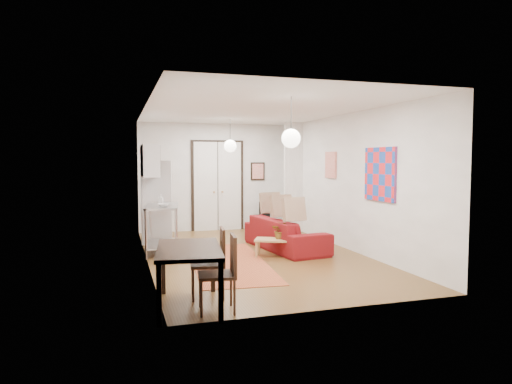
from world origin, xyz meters
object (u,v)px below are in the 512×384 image
object	(u,v)px
sofa	(286,234)
dining_chair_near	(206,256)
coffee_table	(275,241)
dining_chair_far	(215,266)
kitchen_counter	(162,222)
black_side_chair	(260,213)
fridge	(157,202)
dining_table	(189,254)

from	to	relation	value
sofa	dining_chair_near	xyz separation A→B (m)	(-2.26, -2.80, 0.22)
coffee_table	dining_chair_near	bearing A→B (deg)	-129.64
dining_chair_near	dining_chair_far	xyz separation A→B (m)	(0.00, -0.62, 0.00)
coffee_table	dining_chair_near	world-z (taller)	dining_chair_near
sofa	kitchen_counter	size ratio (longest dim) A/B	1.69
kitchen_counter	black_side_chair	size ratio (longest dim) A/B	1.73
kitchen_counter	black_side_chair	xyz separation A→B (m)	(2.90, 2.48, -0.20)
fridge	dining_table	xyz separation A→B (m)	(-0.01, -4.89, -0.25)
coffee_table	black_side_chair	world-z (taller)	black_side_chair
kitchen_counter	dining_chair_far	size ratio (longest dim) A/B	1.41
kitchen_counter	black_side_chair	bearing A→B (deg)	48.53
coffee_table	dining_table	size ratio (longest dim) A/B	0.60
sofa	dining_chair_near	bearing A→B (deg)	133.15
dining_table	black_side_chair	size ratio (longest dim) A/B	1.90
fridge	dining_chair_far	size ratio (longest dim) A/B	1.96
dining_chair_near	coffee_table	bearing A→B (deg)	147.93
fridge	dining_chair_far	distance (m)	5.09
sofa	dining_table	world-z (taller)	dining_table
sofa	dining_chair_far	bearing A→B (deg)	138.61
black_side_chair	dining_chair_near	bearing A→B (deg)	45.26
dining_table	dining_chair_near	bearing A→B (deg)	55.52
coffee_table	sofa	bearing A→B (deg)	54.02
kitchen_counter	fridge	bearing A→B (deg)	97.74
fridge	dining_chair_near	distance (m)	4.47
sofa	dining_chair_far	xyz separation A→B (m)	(-2.26, -3.42, 0.22)
coffee_table	black_side_chair	distance (m)	3.57
dining_table	sofa	bearing A→B (deg)	51.72
coffee_table	fridge	world-z (taller)	fridge
coffee_table	fridge	distance (m)	3.16
fridge	dining_chair_near	world-z (taller)	fridge
dining_chair_far	black_side_chair	world-z (taller)	dining_chair_far
coffee_table	dining_chair_near	size ratio (longest dim) A/B	0.93
kitchen_counter	dining_chair_near	bearing A→B (deg)	-76.47
dining_chair_far	dining_chair_near	bearing A→B (deg)	-172.43
coffee_table	kitchen_counter	distance (m)	2.36
sofa	fridge	distance (m)	3.10
sofa	dining_chair_near	distance (m)	3.60
sofa	black_side_chair	bearing A→B (deg)	-14.66
coffee_table	dining_chair_far	bearing A→B (deg)	-122.78
dining_table	black_side_chair	bearing A→B (deg)	64.60
fridge	dining_chair_far	xyz separation A→B (m)	(0.30, -5.06, -0.39)
kitchen_counter	dining_chair_far	bearing A→B (deg)	-77.38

